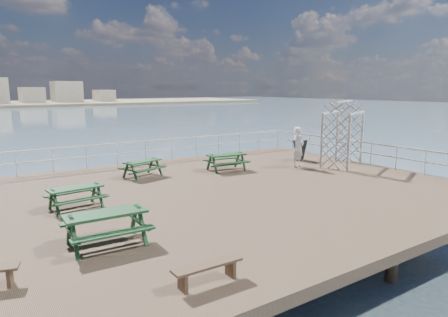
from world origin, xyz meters
TOP-DOWN VIEW (x-y plane):
  - ground at (0.00, 0.00)m, footprint 18.00×14.00m
  - sea_backdrop at (12.54, 134.07)m, footprint 300.00×300.00m
  - railing at (-0.07, 2.57)m, footprint 17.77×13.76m
  - picnic_table_a at (-4.98, 0.63)m, footprint 1.74×1.45m
  - picnic_table_b at (-1.47, 3.73)m, footprint 1.92×1.71m
  - picnic_table_c at (2.21, 2.84)m, footprint 1.90×1.60m
  - picnic_table_d at (-5.12, -2.79)m, footprint 1.95×1.60m
  - flat_bench_near at (-4.13, -5.80)m, footprint 1.44×0.35m
  - trellis_arbor at (7.60, 0.75)m, footprint 2.83×2.21m
  - sandwich_board at (6.85, 2.83)m, footprint 0.74×0.61m
  - person at (5.45, 1.55)m, footprint 0.78×0.60m

SIDE VIEW (x-z plane):
  - sea_backdrop at x=12.54m, z-range -5.11..4.09m
  - ground at x=0.00m, z-range -0.30..0.00m
  - flat_bench_near at x=-4.13m, z-range 0.10..0.52m
  - picnic_table_b at x=-1.47m, z-range 0.11..0.89m
  - picnic_table_a at x=-4.98m, z-range 0.11..0.90m
  - sandwich_board at x=6.85m, z-range -0.01..1.05m
  - picnic_table_c at x=2.21m, z-range 0.12..0.97m
  - picnic_table_d at x=-5.12m, z-range 0.13..1.05m
  - railing at x=-0.07m, z-range 0.32..1.42m
  - person at x=5.45m, z-range 0.00..1.91m
  - trellis_arbor at x=7.60m, z-range -0.17..2.94m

